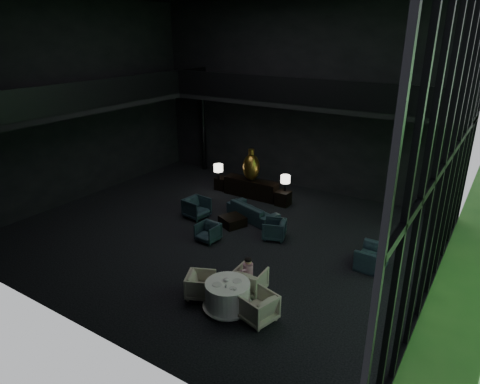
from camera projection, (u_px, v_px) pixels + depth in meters
The scene contains 34 objects.
floor at pixel (219, 233), 15.25m from camera, with size 14.00×12.00×0.02m, color black.
wall_back at pixel (298, 98), 18.53m from camera, with size 14.00×0.04×8.00m, color black.
wall_front at pixel (53, 171), 9.11m from camera, with size 14.00×0.04×8.00m, color black.
wall_left at pixel (77, 103), 17.36m from camera, with size 0.04×12.00×8.00m, color black.
curtain_wall at pixel (451, 154), 10.30m from camera, with size 0.20×12.00×8.00m, color black, non-canonical shape.
mezzanine_left at pixel (94, 105), 16.85m from camera, with size 2.00×12.00×0.25m, color black.
mezzanine_back at pixel (310, 103), 17.23m from camera, with size 12.00×2.00×0.25m, color black.
railing_left at pixel (109, 92), 16.13m from camera, with size 0.06×12.00×1.00m, color black.
railing_back at pixel (300, 91), 16.24m from camera, with size 12.00×0.06×1.00m, color black.
column_nw at pixel (203, 131), 21.54m from camera, with size 0.24×0.24×4.00m, color black.
column_ne at pixel (393, 173), 15.24m from camera, with size 0.24×0.24×4.00m, color black.
console at pixel (251, 188), 18.41m from camera, with size 2.46×0.56×0.78m, color black.
bronze_urn at pixel (251, 167), 18.06m from camera, with size 0.72×0.72×1.35m.
side_table_left at pixel (222, 183), 19.33m from camera, with size 0.51×0.51×0.56m, color black.
table_lamp_left at pixel (218, 169), 18.86m from camera, with size 0.41×0.41×0.68m.
side_table_right at pixel (283, 198), 17.57m from camera, with size 0.54×0.54×0.60m, color black.
table_lamp_right at pixel (285, 180), 17.41m from camera, with size 0.39×0.39×0.65m.
sofa at pixel (253, 208), 16.26m from camera, with size 2.30×0.67×0.90m, color black.
lounge_armchair_west at pixel (197, 206), 16.38m from camera, with size 0.92×0.86×0.95m, color black.
lounge_armchair_east at pixel (274, 229), 14.74m from camera, with size 0.72×0.68×0.74m, color #20373F.
lounge_armchair_south at pixel (208, 232), 14.59m from camera, with size 0.64×0.59×0.65m, color #1C3346.
window_armchair at pixel (374, 255), 12.88m from camera, with size 1.03×0.67×0.90m, color black.
coffee_table at pixel (233, 221), 15.79m from camera, with size 0.79×0.79×0.35m, color black.
dining_table at pixel (228, 297), 11.06m from camera, with size 1.32×1.32×0.75m.
dining_chair_north at pixel (250, 279), 11.73m from camera, with size 0.81×0.75×0.83m, color #A19F90.
dining_chair_east at pixel (258, 305), 10.57m from camera, with size 0.84×0.79×0.86m, color beige.
dining_chair_west at pixel (201, 285), 11.54m from camera, with size 0.71×0.66×0.73m, color #A8A694.
child at pixel (248, 267), 11.65m from camera, with size 0.28×0.28×0.60m.
plate_a at pixel (217, 284), 10.85m from camera, with size 0.24×0.24×0.02m, color white.
plate_b at pixel (237, 281), 11.00m from camera, with size 0.23×0.23×0.02m, color white.
saucer at pixel (232, 288), 10.70m from camera, with size 0.15×0.15×0.01m, color white.
coffee_cup at pixel (235, 288), 10.62m from camera, with size 0.08×0.08×0.06m, color white.
cereal_bowl at pixel (226, 280), 10.99m from camera, with size 0.15×0.15×0.08m, color white.
cream_pot at pixel (226, 286), 10.73m from camera, with size 0.05×0.05×0.06m, color #99999E.
Camera 1 is at (8.05, -11.12, 6.84)m, focal length 32.00 mm.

